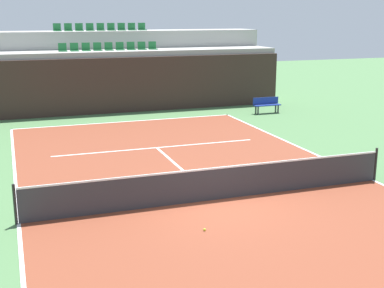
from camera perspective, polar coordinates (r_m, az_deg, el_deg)
The scene contains 15 objects.
ground_plane at distance 15.28m, azimuth 2.65°, elevation -6.07°, with size 80.00×80.00×0.00m, color #477042.
court_surface at distance 15.28m, azimuth 2.65°, elevation -6.06°, with size 11.00×24.00×0.01m, color brown.
baseline_far at distance 26.34m, azimuth -7.11°, elevation 2.43°, with size 11.00×0.10×0.00m, color white.
sideline_left at distance 14.29m, azimuth -18.30°, elevation -8.22°, with size 0.10×24.00×0.00m, color white.
sideline_right at distance 17.95m, azimuth 19.05°, elevation -3.74°, with size 0.10×24.00×0.00m, color white.
service_line_far at distance 21.08m, azimuth -3.86°, elevation -0.40°, with size 8.26×0.10×0.00m, color white.
centre_service_line at distance 18.13m, azimuth -1.13°, elevation -2.77°, with size 0.10×6.40×0.00m, color white.
back_wall at distance 28.62m, azimuth -8.33°, elevation 6.30°, with size 19.21×0.30×2.96m, color #33231E.
stands_tier_lower at distance 29.92m, azimuth -8.85°, elevation 6.89°, with size 19.21×2.40×3.26m, color #9E9E99.
stands_tier_upper at distance 32.21m, azimuth -9.68°, elevation 8.25°, with size 19.21×2.40×4.26m, color #9E9E99.
seating_row_lower at distance 29.85m, azimuth -9.01°, elevation 10.26°, with size 5.45×0.44×0.44m.
seating_row_upper at distance 32.17m, azimuth -9.88°, elevation 12.26°, with size 5.45×0.44×0.44m.
tennis_net at distance 15.11m, azimuth 2.67°, elevation -4.26°, with size 11.08×0.08×1.07m.
player_bench at distance 28.64m, azimuth 8.10°, elevation 4.34°, with size 1.50×0.40×0.85m.
tennis_ball_2 at distance 13.16m, azimuth 1.38°, elevation -9.27°, with size 0.07×0.07×0.07m, color #CCE033.
Camera 1 is at (-5.41, -13.30, 5.24)m, focal length 49.12 mm.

